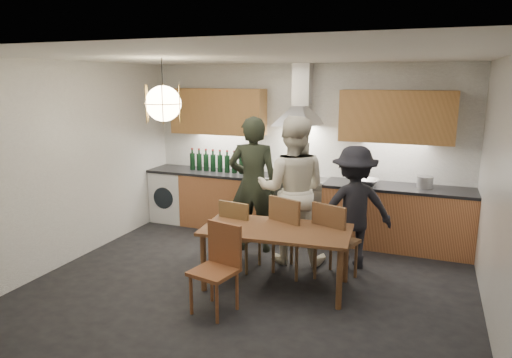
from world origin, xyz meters
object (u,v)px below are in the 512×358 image
(person_left, at_px, (253,185))
(person_right, at_px, (353,208))
(stock_pot, at_px, (425,182))
(chair_back_left, at_px, (238,230))
(person_mid, at_px, (292,190))
(dining_table, at_px, (276,235))
(wine_bottles, at_px, (217,161))
(mixing_bowl, at_px, (367,182))
(chair_front, at_px, (219,262))

(person_left, height_order, person_right, person_left)
(person_right, bearing_deg, stock_pot, -154.44)
(chair_back_left, xyz_separation_m, person_mid, (0.53, 0.55, 0.44))
(chair_back_left, height_order, stock_pot, stock_pot)
(dining_table, bearing_deg, chair_back_left, 150.45)
(person_mid, height_order, wine_bottles, person_mid)
(mixing_bowl, distance_m, wine_bottles, 2.41)
(wine_bottles, bearing_deg, person_left, -41.08)
(dining_table, distance_m, chair_back_left, 0.66)
(chair_front, bearing_deg, chair_back_left, 114.38)
(dining_table, relative_size, chair_back_left, 1.91)
(chair_front, bearing_deg, wine_bottles, 128.62)
(person_left, xyz_separation_m, person_mid, (0.61, -0.17, 0.02))
(chair_back_left, distance_m, mixing_bowl, 2.06)
(person_left, bearing_deg, person_right, 165.19)
(dining_table, distance_m, person_right, 1.17)
(person_mid, bearing_deg, person_right, 176.74)
(dining_table, xyz_separation_m, person_right, (0.72, 0.91, 0.16))
(chair_back_left, bearing_deg, stock_pot, -134.89)
(dining_table, height_order, chair_back_left, chair_back_left)
(person_mid, xyz_separation_m, stock_pot, (1.60, 1.03, 0.01))
(chair_front, bearing_deg, mixing_bowl, 77.65)
(stock_pot, distance_m, wine_bottles, 3.18)
(wine_bottles, bearing_deg, person_mid, -32.72)
(chair_back_left, relative_size, stock_pot, 4.21)
(person_mid, height_order, person_right, person_mid)
(chair_front, bearing_deg, stock_pot, 65.72)
(person_left, bearing_deg, dining_table, 112.57)
(dining_table, distance_m, person_mid, 0.89)
(person_right, relative_size, wine_bottles, 1.62)
(person_right, xyz_separation_m, stock_pot, (0.82, 0.94, 0.19))
(chair_front, relative_size, wine_bottles, 0.95)
(person_right, distance_m, stock_pot, 1.26)
(person_left, xyz_separation_m, mixing_bowl, (1.43, 0.77, -0.00))
(person_left, height_order, stock_pot, person_left)
(person_mid, bearing_deg, chair_front, 68.35)
(person_mid, relative_size, stock_pot, 8.90)
(mixing_bowl, height_order, wine_bottles, wine_bottles)
(person_left, height_order, wine_bottles, person_left)
(chair_front, bearing_deg, dining_table, 74.42)
(chair_front, distance_m, person_left, 1.79)
(stock_pot, bearing_deg, wine_bottles, -179.69)
(dining_table, bearing_deg, chair_front, -122.73)
(person_mid, bearing_deg, stock_pot, -157.08)
(chair_back_left, distance_m, person_left, 0.83)
(person_left, bearing_deg, chair_front, 87.95)
(chair_back_left, relative_size, person_right, 0.58)
(person_mid, distance_m, mixing_bowl, 1.25)
(mixing_bowl, bearing_deg, wine_bottles, 178.22)
(person_left, height_order, mixing_bowl, person_left)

